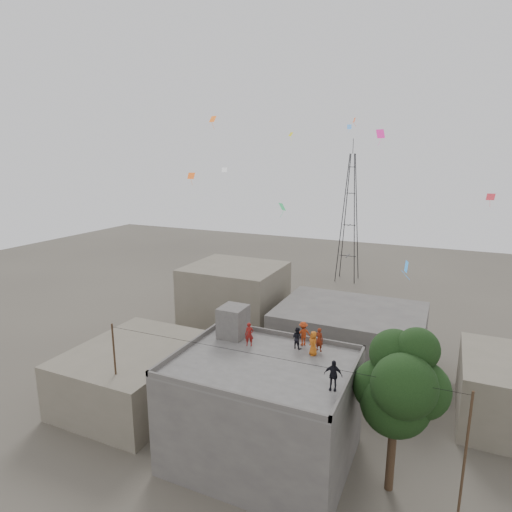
{
  "coord_description": "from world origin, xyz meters",
  "views": [
    {
      "loc": [
        8.83,
        -20.33,
        17.34
      ],
      "look_at": [
        -0.96,
        1.22,
        11.93
      ],
      "focal_mm": 30.0,
      "sensor_mm": 36.0,
      "label": 1
    }
  ],
  "objects_px": {
    "stair_head_box": "(233,322)",
    "transmission_tower": "(350,218)",
    "person_red_adult": "(319,339)",
    "tree": "(400,386)",
    "person_dark_adult": "(333,375)"
  },
  "relations": [
    {
      "from": "transmission_tower",
      "to": "person_red_adult",
      "type": "distance_m",
      "value": 37.83
    },
    {
      "from": "transmission_tower",
      "to": "person_dark_adult",
      "type": "bearing_deg",
      "value": -78.57
    },
    {
      "from": "stair_head_box",
      "to": "transmission_tower",
      "type": "distance_m",
      "value": 37.46
    },
    {
      "from": "person_red_adult",
      "to": "transmission_tower",
      "type": "bearing_deg",
      "value": -63.76
    },
    {
      "from": "stair_head_box",
      "to": "person_dark_adult",
      "type": "bearing_deg",
      "value": -26.76
    },
    {
      "from": "stair_head_box",
      "to": "person_red_adult",
      "type": "bearing_deg",
      "value": 1.91
    },
    {
      "from": "person_red_adult",
      "to": "stair_head_box",
      "type": "bearing_deg",
      "value": 18.29
    },
    {
      "from": "tree",
      "to": "person_red_adult",
      "type": "height_order",
      "value": "tree"
    },
    {
      "from": "person_red_adult",
      "to": "person_dark_adult",
      "type": "distance_m",
      "value": 4.4
    },
    {
      "from": "person_red_adult",
      "to": "tree",
      "type": "bearing_deg",
      "value": 172.29
    },
    {
      "from": "transmission_tower",
      "to": "person_red_adult",
      "type": "relative_size",
      "value": 13.71
    },
    {
      "from": "stair_head_box",
      "to": "person_red_adult",
      "type": "distance_m",
      "value": 5.67
    },
    {
      "from": "tree",
      "to": "transmission_tower",
      "type": "xyz_separation_m",
      "value": [
        -11.37,
        39.4,
        2.97
      ]
    },
    {
      "from": "tree",
      "to": "transmission_tower",
      "type": "distance_m",
      "value": 41.12
    },
    {
      "from": "tree",
      "to": "person_dark_adult",
      "type": "bearing_deg",
      "value": -149.52
    }
  ]
}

